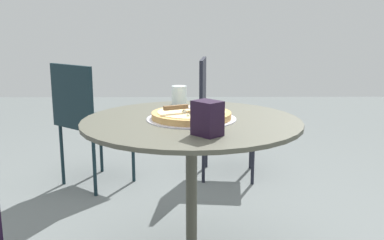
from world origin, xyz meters
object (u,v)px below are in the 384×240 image
at_px(patio_table, 191,153).
at_px(patio_chair_far, 218,108).
at_px(drinking_cup, 179,95).
at_px(napkin_dispenser, 207,118).
at_px(pizza_server, 186,107).
at_px(pizza_on_tray, 192,115).
at_px(patio_chair_near, 87,115).

xyz_separation_m(patio_table, patio_chair_far, (-1.34, 0.21, -0.06)).
distance_m(patio_table, patio_chair_far, 1.36).
relative_size(drinking_cup, napkin_dispenser, 0.74).
distance_m(pizza_server, drinking_cup, 0.38).
bearing_deg(patio_chair_far, patio_table, -8.89).
relative_size(patio_table, drinking_cup, 9.89).
bearing_deg(patio_chair_far, drinking_cup, -15.49).
height_order(pizza_on_tray, drinking_cup, drinking_cup).
bearing_deg(patio_chair_near, pizza_server, 31.53).
relative_size(pizza_server, patio_chair_far, 0.24).
height_order(pizza_server, patio_chair_near, patio_chair_near).
bearing_deg(patio_chair_far, patio_chair_near, -76.45).
relative_size(pizza_on_tray, patio_chair_far, 0.44).
xyz_separation_m(pizza_on_tray, drinking_cup, (-0.35, -0.06, 0.03)).
distance_m(patio_table, pizza_server, 0.21).
height_order(patio_table, drinking_cup, drinking_cup).
relative_size(pizza_on_tray, napkin_dispenser, 3.02).
height_order(pizza_on_tray, patio_chair_near, patio_chair_near).
relative_size(patio_table, napkin_dispenser, 7.34).
distance_m(drinking_cup, patio_chair_near, 1.03).
bearing_deg(drinking_cup, patio_chair_far, 164.51).
xyz_separation_m(napkin_dispenser, patio_chair_far, (-1.61, 0.15, -0.27)).
distance_m(napkin_dispenser, patio_chair_near, 1.61).
bearing_deg(pizza_server, patio_table, 113.23).
relative_size(pizza_on_tray, patio_chair_near, 0.45).
bearing_deg(patio_table, drinking_cup, -170.61).
xyz_separation_m(pizza_on_tray, napkin_dispenser, (0.29, 0.05, 0.05)).
distance_m(pizza_on_tray, pizza_server, 0.05).
bearing_deg(patio_chair_near, patio_chair_far, 103.55).
relative_size(pizza_on_tray, pizza_server, 1.87).
distance_m(drinking_cup, napkin_dispenser, 0.65).
relative_size(pizza_server, drinking_cup, 2.18).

